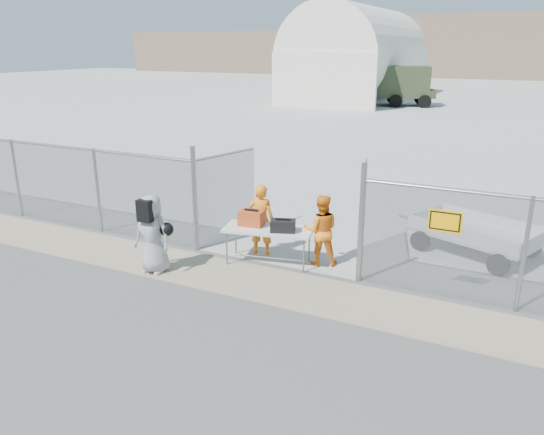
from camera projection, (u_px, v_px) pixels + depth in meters
The scene contains 13 objects.
ground at pixel (226, 301), 10.15m from camera, with size 160.00×160.00×0.00m, color #464646.
tarmac_inside at pixel (475, 102), 45.98m from camera, with size 160.00×80.00×0.01m, color #AAAAA6.
dirt_strip at pixel (251, 281), 11.00m from camera, with size 44.00×1.60×0.01m, color gray.
chain_link_fence at pixel (272, 218), 11.52m from camera, with size 40.00×0.20×2.20m, color gray, non-canonical shape.
quonset_hangar at pixel (359, 53), 47.23m from camera, with size 9.00×18.00×8.00m, color white, non-canonical shape.
folding_table at pixel (268, 246), 11.79m from camera, with size 1.95×0.81×0.83m, color silver, non-canonical shape.
orange_bag at pixel (251, 218), 11.81m from camera, with size 0.54×0.36×0.34m, color #C3471B.
black_duffel at pixel (283, 226), 11.43m from camera, with size 0.53×0.31×0.26m, color black.
security_worker_left at pixel (261, 220), 12.19m from camera, with size 0.62×0.40×1.69m, color orange.
security_worker_right at pixel (321, 230), 11.62m from camera, with size 0.78×0.61×1.61m, color orange.
visitor at pixel (153, 234), 11.22m from camera, with size 0.84×0.55×1.72m, color #9A9A9A.
utility_trailer at pixel (475, 236), 12.34m from camera, with size 3.52×1.81×0.85m, color silver, non-canonical shape.
military_truck at pixel (393, 86), 42.23m from camera, with size 6.50×2.40×3.10m, color #323E23, non-canonical shape.
Camera 1 is at (4.83, -7.83, 4.67)m, focal length 35.00 mm.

